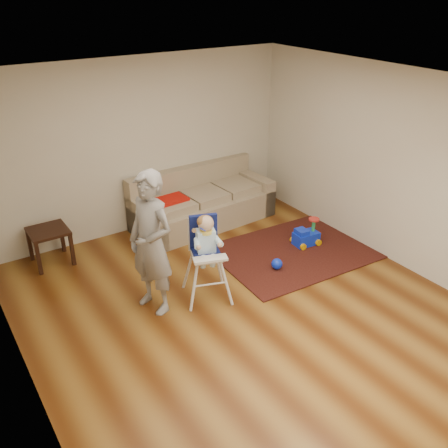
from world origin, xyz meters
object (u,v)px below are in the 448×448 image
ride_on_toy (306,232)px  toy_ball (277,264)px  high_chair (206,259)px  adult (151,244)px  side_table (51,246)px  sofa (203,198)px

ride_on_toy → toy_ball: (-0.82, -0.32, -0.13)m
high_chair → adult: size_ratio=0.64×
toy_ball → adult: (-1.81, 0.15, 0.80)m
high_chair → adult: bearing=-174.0°
adult → side_table: bearing=-174.8°
ride_on_toy → adult: (-2.63, -0.18, 0.67)m
toy_ball → adult: size_ratio=0.09×
ride_on_toy → high_chair: (-1.97, -0.33, 0.33)m
ride_on_toy → toy_ball: size_ratio=2.61×
adult → toy_ball: bearing=67.5°
high_chair → toy_ball: bearing=19.5°
side_table → adult: size_ratio=0.29×
sofa → ride_on_toy: 1.78m
ride_on_toy → adult: 2.72m
toy_ball → adult: 1.98m
side_table → ride_on_toy: 3.75m
toy_ball → adult: bearing=175.3°
side_table → high_chair: (1.42, -1.94, 0.29)m
adult → high_chair: bearing=59.0°
sofa → ride_on_toy: bearing=-62.4°
ride_on_toy → toy_ball: ride_on_toy is taller
ride_on_toy → adult: size_ratio=0.23×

